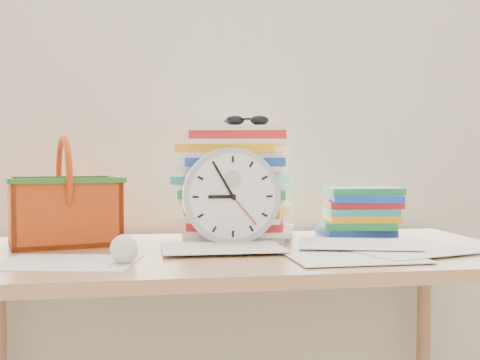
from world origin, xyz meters
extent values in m
cube|color=silver|center=(0.00, 2.00, 1.35)|extent=(4.00, 0.04, 2.70)
cube|color=silver|center=(0.00, 1.98, 1.30)|extent=(2.40, 0.01, 2.50)
cube|color=#A4744D|center=(0.00, 1.60, 0.73)|extent=(1.40, 0.70, 0.03)
cylinder|color=#A4744D|center=(0.65, 1.90, 0.36)|extent=(0.04, 0.04, 0.72)
cylinder|color=#AAAFB5|center=(-0.01, 1.70, 0.88)|extent=(0.26, 0.05, 0.26)
sphere|color=white|center=(-0.28, 1.44, 0.78)|extent=(0.06, 0.06, 0.06)
camera|label=1|loc=(-0.25, 0.11, 0.98)|focal=45.00mm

